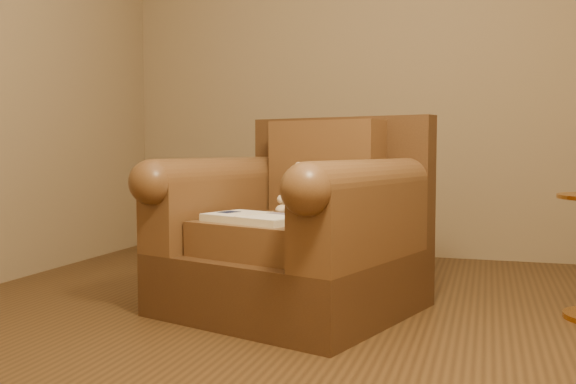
% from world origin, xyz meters
% --- Properties ---
extents(floor, '(4.00, 4.00, 0.00)m').
position_xyz_m(floor, '(0.00, 0.00, 0.00)').
color(floor, '#4C331A').
rests_on(floor, ground).
extents(armchair, '(1.30, 1.27, 0.94)m').
position_xyz_m(armchair, '(-0.20, 0.31, 0.37)').
color(armchair, '#452B17').
rests_on(armchair, floor).
extents(teddy_bear, '(0.20, 0.22, 0.27)m').
position_xyz_m(teddy_bear, '(-0.21, 0.40, 0.55)').
color(teddy_bear, '#CFB491').
rests_on(teddy_bear, armchair).
extents(guidebook, '(0.51, 0.41, 0.04)m').
position_xyz_m(guidebook, '(-0.32, 0.04, 0.47)').
color(guidebook, beige).
rests_on(guidebook, armchair).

